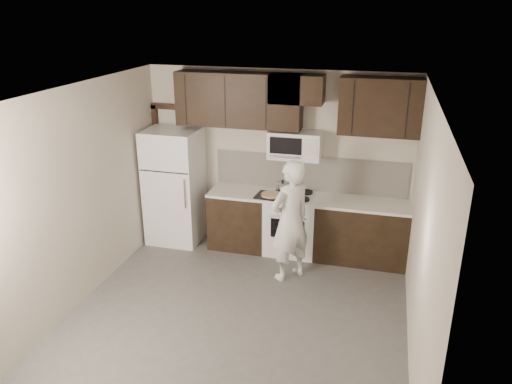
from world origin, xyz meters
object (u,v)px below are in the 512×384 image
at_px(stove, 291,223).
at_px(person, 290,221).
at_px(refrigerator, 175,186).
at_px(microwave, 295,145).

xyz_separation_m(stove, person, (0.12, -0.77, 0.39)).
bearing_deg(refrigerator, microwave, 5.15).
relative_size(refrigerator, person, 1.06).
distance_m(stove, microwave, 1.20).
relative_size(microwave, person, 0.45).
distance_m(microwave, refrigerator, 2.00).
height_order(microwave, person, microwave).
bearing_deg(stove, person, -80.95).
distance_m(refrigerator, person, 2.10).
height_order(stove, person, person).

